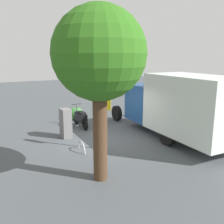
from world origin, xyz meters
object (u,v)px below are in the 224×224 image
motorcycle (81,118)px  bike_rack_hoop (82,151)px  stop_sign (106,104)px  street_tree (99,56)px  utility_cabinet (66,123)px  box_truck_near (178,104)px

motorcycle → bike_rack_hoop: size_ratio=2.13×
stop_sign → motorcycle: bearing=-4.1°
motorcycle → street_tree: street_tree is taller
motorcycle → bike_rack_hoop: (-3.34, 1.21, -0.52)m
street_tree → bike_rack_hoop: 4.59m
motorcycle → utility_cabinet: (-1.32, 1.24, 0.18)m
box_truck_near → street_tree: 5.66m
street_tree → box_truck_near: bearing=-68.1°
stop_sign → street_tree: 3.13m
box_truck_near → bike_rack_hoop: bearing=83.9°
utility_cabinet → motorcycle: bearing=-43.3°
box_truck_near → utility_cabinet: bearing=61.5°
stop_sign → utility_cabinet: 2.84m
box_truck_near → street_tree: (-1.95, 4.84, 2.18)m
street_tree → bike_rack_hoop: size_ratio=6.21×
motorcycle → utility_cabinet: size_ratio=1.30×
box_truck_near → motorcycle: size_ratio=4.29×
utility_cabinet → box_truck_near: bearing=-119.3°
stop_sign → street_tree: street_tree is taller
box_truck_near → motorcycle: bearing=41.4°
bike_rack_hoop → street_tree: bearing=173.1°
motorcycle → box_truck_near: bearing=-141.0°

